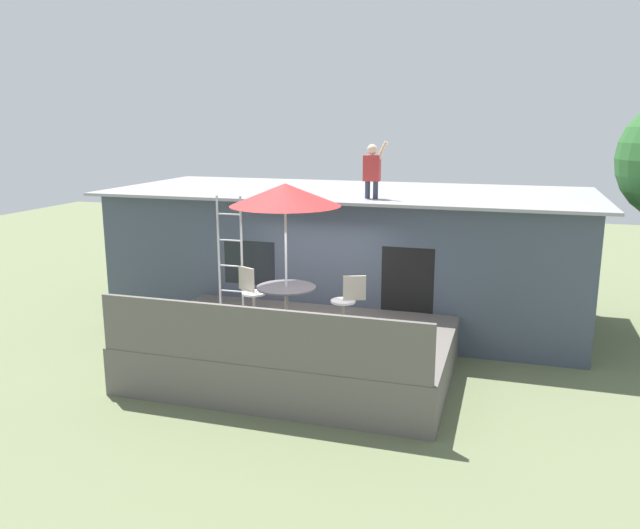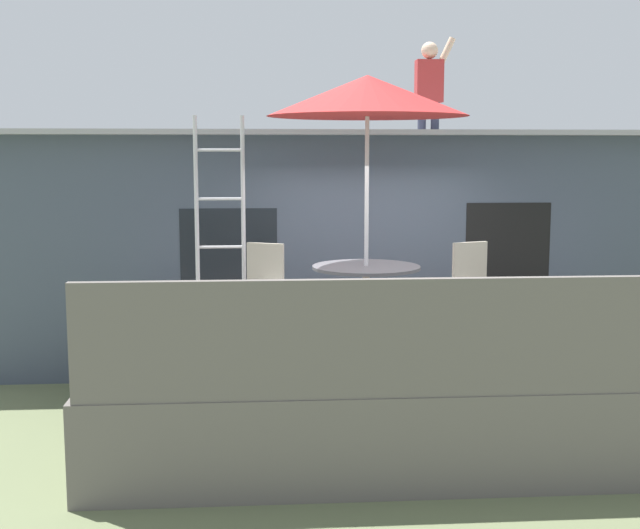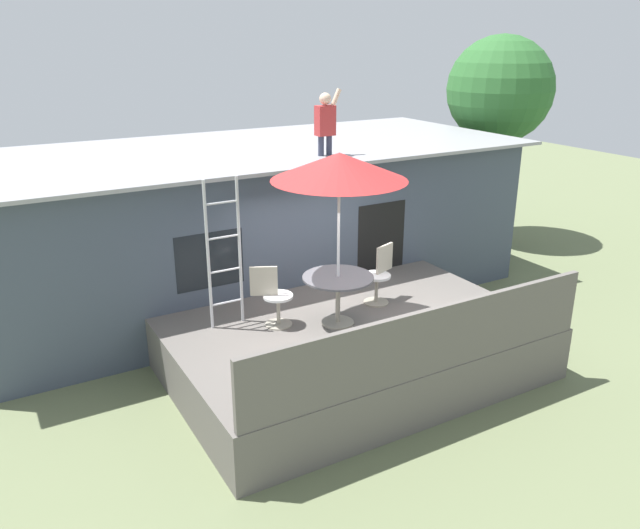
# 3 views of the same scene
# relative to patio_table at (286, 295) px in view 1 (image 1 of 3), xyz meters

# --- Properties ---
(ground_plane) EXTENTS (40.00, 40.00, 0.00)m
(ground_plane) POSITION_rel_patio_table_xyz_m (0.21, -0.03, -1.39)
(ground_plane) COLOR #66704C
(house) EXTENTS (10.50, 4.50, 2.88)m
(house) POSITION_rel_patio_table_xyz_m (0.21, 3.57, 0.06)
(house) COLOR #424C5B
(house) RESTS_ON ground
(deck) EXTENTS (5.32, 3.71, 0.80)m
(deck) POSITION_rel_patio_table_xyz_m (0.21, -0.03, -0.99)
(deck) COLOR #605B56
(deck) RESTS_ON ground
(deck_railing) EXTENTS (5.22, 0.08, 0.90)m
(deck_railing) POSITION_rel_patio_table_xyz_m (0.21, -1.84, -0.14)
(deck_railing) COLOR #605B56
(deck_railing) RESTS_ON deck
(patio_table) EXTENTS (1.04, 1.04, 0.74)m
(patio_table) POSITION_rel_patio_table_xyz_m (0.00, 0.00, 0.00)
(patio_table) COLOR #A59E8C
(patio_table) RESTS_ON deck
(patio_umbrella) EXTENTS (1.90, 1.90, 2.54)m
(patio_umbrella) POSITION_rel_patio_table_xyz_m (0.00, 0.00, 1.76)
(patio_umbrella) COLOR silver
(patio_umbrella) RESTS_ON deck
(step_ladder) EXTENTS (0.52, 0.04, 2.20)m
(step_ladder) POSITION_rel_patio_table_xyz_m (-1.43, 0.79, 0.51)
(step_ladder) COLOR silver
(step_ladder) RESTS_ON deck
(person_figure) EXTENTS (0.47, 0.20, 1.11)m
(person_figure) POSITION_rel_patio_table_xyz_m (1.03, 2.13, 2.10)
(person_figure) COLOR #33384C
(person_figure) RESTS_ON house
(patio_chair_left) EXTENTS (0.59, 0.44, 0.92)m
(patio_chair_left) POSITION_rel_patio_table_xyz_m (-0.85, 0.42, -0.13)
(patio_chair_left) COLOR #A59E8C
(patio_chair_left) RESTS_ON deck
(patio_chair_right) EXTENTS (0.60, 0.44, 0.92)m
(patio_chair_right) POSITION_rel_patio_table_xyz_m (1.00, 0.38, -0.13)
(patio_chair_right) COLOR #A59E8C
(patio_chair_right) RESTS_ON deck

